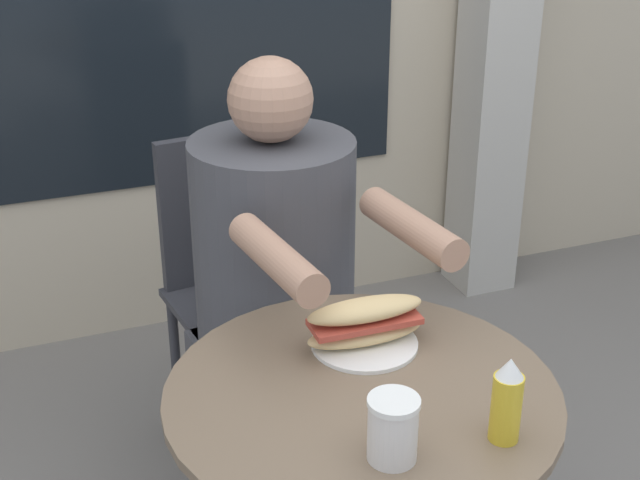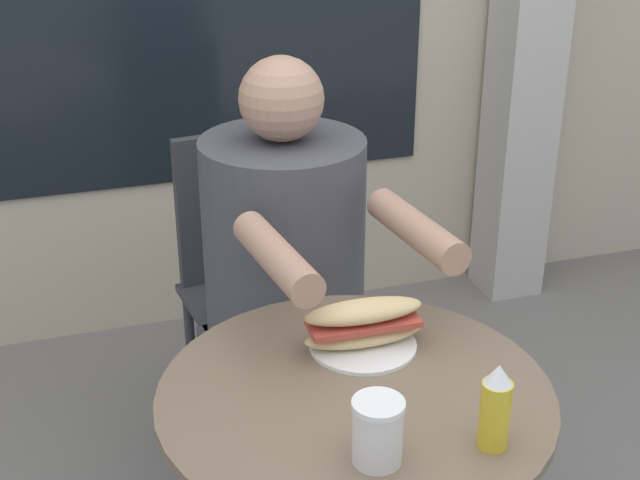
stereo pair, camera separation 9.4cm
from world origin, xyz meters
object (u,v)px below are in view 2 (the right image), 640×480
sandwich_on_plate (363,327)px  seated_diner (292,334)px  diner_chair (251,263)px  condiment_bottle (495,407)px  cafe_table (354,476)px  drink_cup (378,431)px

sandwich_on_plate → seated_diner: bearing=93.4°
diner_chair → condiment_bottle: bearing=90.2°
cafe_table → seated_diner: size_ratio=0.61×
cafe_table → drink_cup: 0.31m
diner_chair → drink_cup: 1.11m
cafe_table → condiment_bottle: bearing=-52.7°
seated_diner → drink_cup: seated_diner is taller
sandwich_on_plate → drink_cup: drink_cup is taller
drink_cup → seated_diner: bearing=84.7°
seated_diner → drink_cup: 0.78m
drink_cup → condiment_bottle: 0.19m
drink_cup → cafe_table: bearing=80.6°
seated_diner → condiment_bottle: seated_diner is taller
diner_chair → condiment_bottle: diner_chair is taller
sandwich_on_plate → cafe_table: bearing=-115.2°
seated_diner → diner_chair: bearing=-94.3°
condiment_bottle → cafe_table: bearing=127.3°
diner_chair → seated_diner: 0.35m
cafe_table → drink_cup: drink_cup is taller
drink_cup → condiment_bottle: bearing=-6.3°
seated_diner → condiment_bottle: bearing=92.2°
cafe_table → drink_cup: size_ratio=6.41×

